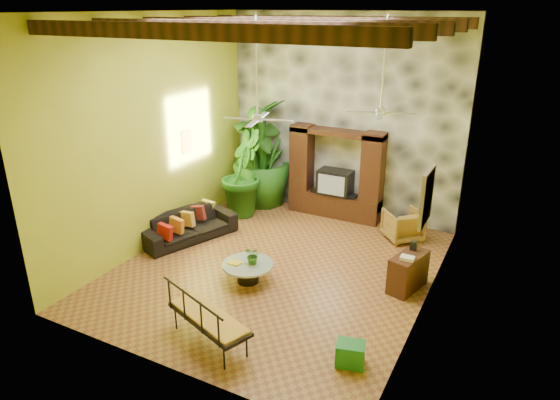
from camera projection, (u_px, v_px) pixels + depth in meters
The scene contains 23 objects.
ground at pixel (278, 267), 10.41m from camera, with size 7.00×7.00×0.00m, color brown.
ceiling at pixel (277, 12), 8.59m from camera, with size 6.00×7.00×0.02m, color silver.
back_wall at pixel (343, 118), 12.39m from camera, with size 6.00×0.02×5.00m, color #ACB428.
left_wall at pixel (155, 134), 10.80m from camera, with size 0.02×7.00×5.00m, color #ACB428.
right_wall at pixel (438, 175), 8.21m from camera, with size 0.02×7.00×5.00m, color #ACB428.
stone_accent_wall at pixel (342, 118), 12.34m from camera, with size 5.98×0.10×4.98m, color #313438.
ceiling_beams at pixel (277, 25), 8.67m from camera, with size 5.95×5.36×0.22m.
entertainment_center at pixel (335, 180), 12.65m from camera, with size 2.40×0.55×2.30m.
ceiling_fan_front at pixel (257, 107), 8.93m from camera, with size 1.28×1.28×1.86m.
ceiling_fan_back at pixel (381, 101), 9.47m from camera, with size 1.28×1.28×1.86m.
wall_art_mask at pixel (187, 142), 11.75m from camera, with size 0.06×0.32×0.55m, color gold.
wall_art_painting at pixel (427, 197), 7.80m from camera, with size 0.06×0.70×0.90m, color #255D87.
sofa at pixel (188, 226), 11.58m from camera, with size 2.25×0.88×0.66m, color black.
wicker_armchair at pixel (403, 225), 11.54m from camera, with size 0.76×0.79×0.72m, color brown.
tall_plant_a at pixel (259, 159), 13.44m from camera, with size 1.31×0.89×2.49m, color #245817.
tall_plant_b at pixel (242, 172), 12.74m from camera, with size 1.23×0.99×2.24m, color #1D5817.
tall_plant_c at pixel (262, 152), 13.30m from camera, with size 1.62×1.62×2.89m, color #226019.
coffee_table at pixel (248, 270), 9.78m from camera, with size 1.01×1.01×0.40m.
centerpiece_plant at pixel (253, 255), 9.66m from camera, with size 0.32×0.28×0.36m, color #275817.
yellow_tray at pixel (235, 263), 9.73m from camera, with size 0.25×0.18×0.03m, color yellow.
iron_bench at pixel (206, 317), 7.84m from camera, with size 1.70×1.11×0.57m.
side_console at pixel (408, 272), 9.50m from camera, with size 0.41×0.90×0.72m, color #3C2713.
green_bin at pixel (350, 354), 7.53m from camera, with size 0.43×0.32×0.37m, color #207A39.
Camera 1 is at (4.30, -8.12, 5.10)m, focal length 32.00 mm.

